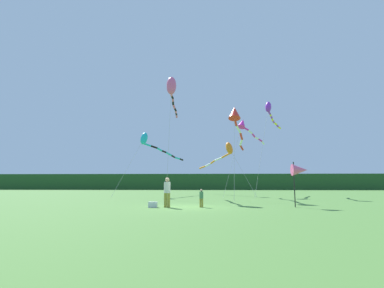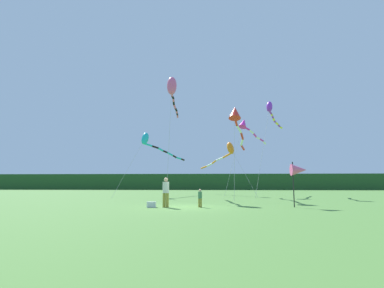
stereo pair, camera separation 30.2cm
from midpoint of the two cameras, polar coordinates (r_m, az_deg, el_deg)
ground_plane at (r=17.76m, az=-0.76°, el=-12.07°), size 120.00×120.00×0.00m
distant_treeline at (r=62.66m, az=2.43°, el=-7.30°), size 108.00×2.96×3.27m
person_adult at (r=17.49m, az=-4.58°, el=-8.97°), size 0.38×0.38×1.71m
person_child at (r=17.56m, az=2.06°, el=-10.19°), size 0.23×0.23×1.05m
cooler_box at (r=17.58m, az=-7.32°, el=-11.53°), size 0.51×0.31×0.32m
banner_flag_pole at (r=18.60m, az=20.34°, el=-4.76°), size 0.90×0.70×2.65m
kite_purple at (r=33.90m, az=15.20°, el=6.34°), size 4.66×8.11×10.36m
kite_red at (r=26.94m, az=8.78°, el=5.15°), size 2.19×8.98×8.27m
kite_rainbow at (r=28.45m, az=-3.52°, el=10.53°), size 0.97×7.20×11.33m
kite_orange at (r=34.80m, az=6.88°, el=-1.50°), size 6.01×9.83×6.23m
kite_cyan at (r=33.14m, az=-7.53°, el=0.21°), size 6.20×9.20×7.00m
kite_magenta at (r=34.41m, az=10.66°, el=3.43°), size 5.77×7.77×8.80m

